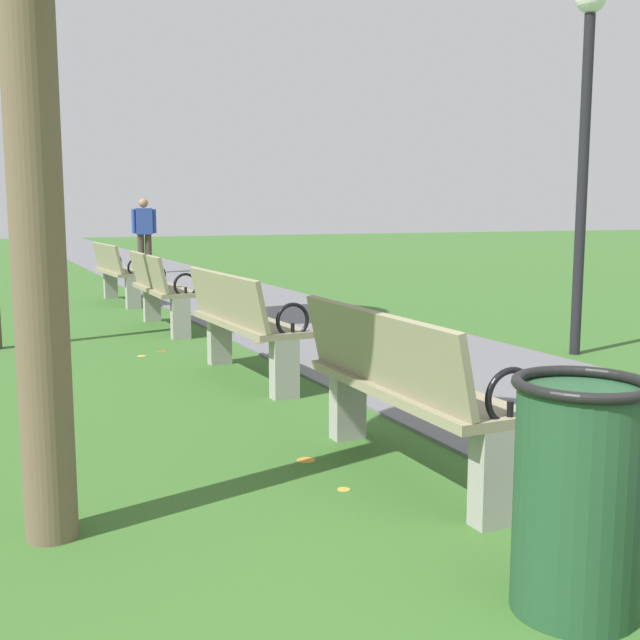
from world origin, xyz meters
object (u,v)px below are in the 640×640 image
(park_bench_2, at_px, (401,387))
(pedestrian_walking, at_px, (144,232))
(park_bench_3, at_px, (242,322))
(park_bench_4, at_px, (160,289))
(trash_bin, at_px, (578,495))
(lamp_post, at_px, (586,113))
(park_bench_5, at_px, (117,271))

(park_bench_2, xyz_separation_m, pedestrian_walking, (1.49, 13.63, 0.44))
(park_bench_2, relative_size, park_bench_3, 0.99)
(pedestrian_walking, bearing_deg, park_bench_2, -96.23)
(park_bench_2, height_order, park_bench_3, same)
(park_bench_4, height_order, pedestrian_walking, pedestrian_walking)
(trash_bin, bearing_deg, park_bench_4, 88.81)
(park_bench_4, xyz_separation_m, lamp_post, (3.35, -3.23, 1.82))
(pedestrian_walking, height_order, lamp_post, lamp_post)
(park_bench_4, bearing_deg, park_bench_3, -90.00)
(park_bench_3, bearing_deg, lamp_post, -3.78)
(park_bench_5, relative_size, pedestrian_walking, 1.00)
(lamp_post, bearing_deg, park_bench_2, -144.54)
(park_bench_2, relative_size, park_bench_5, 0.99)
(park_bench_2, distance_m, trash_bin, 1.48)
(park_bench_2, distance_m, park_bench_4, 5.61)
(park_bench_5, height_order, pedestrian_walking, pedestrian_walking)
(pedestrian_walking, xyz_separation_m, lamp_post, (1.86, -11.25, 1.38))
(park_bench_5, bearing_deg, lamp_post, -61.23)
(park_bench_2, height_order, pedestrian_walking, pedestrian_walking)
(park_bench_4, height_order, trash_bin, park_bench_4)
(park_bench_4, distance_m, pedestrian_walking, 8.17)
(pedestrian_walking, bearing_deg, park_bench_3, -97.69)
(trash_bin, relative_size, lamp_post, 0.24)
(park_bench_5, xyz_separation_m, trash_bin, (-0.15, -9.95, -0.06))
(pedestrian_walking, bearing_deg, park_bench_5, -106.10)
(trash_bin, bearing_deg, park_bench_3, 87.93)
(park_bench_3, bearing_deg, trash_bin, -92.07)
(park_bench_3, height_order, park_bench_4, same)
(pedestrian_walking, relative_size, trash_bin, 1.93)
(park_bench_2, xyz_separation_m, park_bench_5, (0.00, 8.48, 0.00))
(park_bench_2, bearing_deg, park_bench_4, 90.00)
(park_bench_4, xyz_separation_m, pedestrian_walking, (1.49, 8.02, 0.44))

